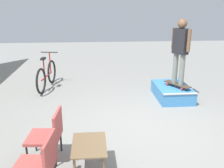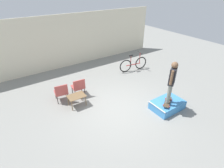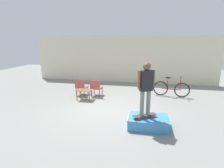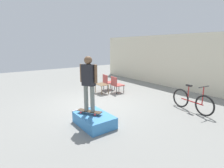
% 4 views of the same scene
% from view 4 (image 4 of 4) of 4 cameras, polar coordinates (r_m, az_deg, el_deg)
% --- Properties ---
extents(ground_plane, '(24.00, 24.00, 0.00)m').
position_cam_4_polar(ground_plane, '(7.41, -5.15, -6.45)').
color(ground_plane, gray).
extents(house_wall_back, '(12.00, 0.06, 3.00)m').
position_cam_4_polar(house_wall_back, '(10.62, 19.01, 6.98)').
color(house_wall_back, beige).
rests_on(house_wall_back, ground_plane).
extents(skate_ramp_box, '(1.29, 0.87, 0.37)m').
position_cam_4_polar(skate_ramp_box, '(5.48, -5.87, -11.55)').
color(skate_ramp_box, '#3D84C6').
rests_on(skate_ramp_box, ground_plane).
extents(skateboard_on_ramp, '(0.77, 0.57, 0.07)m').
position_cam_4_polar(skateboard_on_ramp, '(5.45, -7.32, -8.83)').
color(skateboard_on_ramp, '#473828').
rests_on(skateboard_on_ramp, skate_ramp_box).
extents(person_skater, '(0.50, 0.36, 1.66)m').
position_cam_4_polar(person_skater, '(5.17, -7.63, 1.40)').
color(person_skater, gray).
rests_on(person_skater, skateboard_on_ramp).
extents(coffee_table, '(0.71, 0.51, 0.47)m').
position_cam_4_polar(coffee_table, '(8.90, -3.36, -0.49)').
color(coffee_table, brown).
rests_on(coffee_table, ground_plane).
extents(patio_chair_left, '(0.58, 0.58, 0.85)m').
position_cam_4_polar(patio_chair_left, '(9.56, -1.45, 0.88)').
color(patio_chair_left, black).
rests_on(patio_chair_left, ground_plane).
extents(patio_chair_right, '(0.56, 0.56, 0.85)m').
position_cam_4_polar(patio_chair_right, '(8.94, 1.46, 0.06)').
color(patio_chair_right, black).
rests_on(patio_chair_right, ground_plane).
extents(bicycle, '(1.75, 0.52, 1.03)m').
position_cam_4_polar(bicycle, '(7.11, 24.63, -5.07)').
color(bicycle, black).
rests_on(bicycle, ground_plane).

